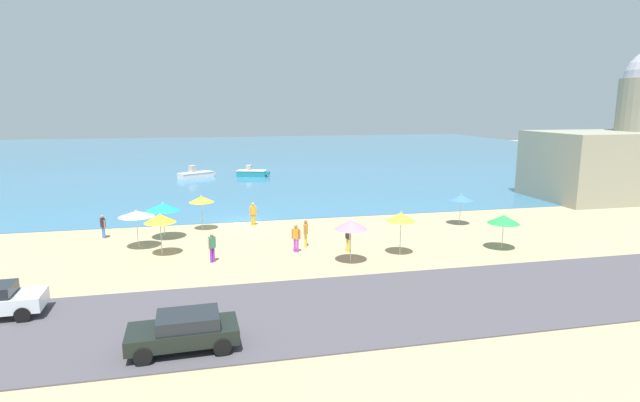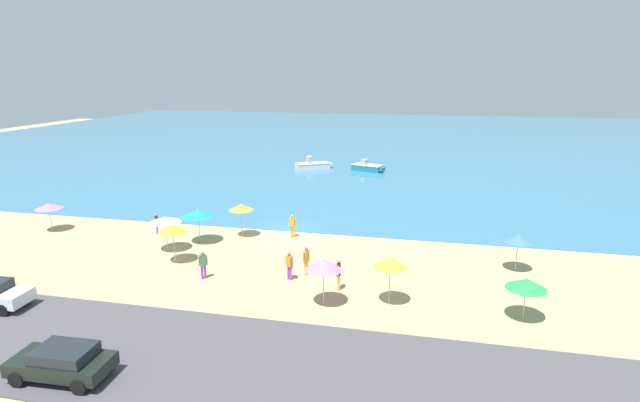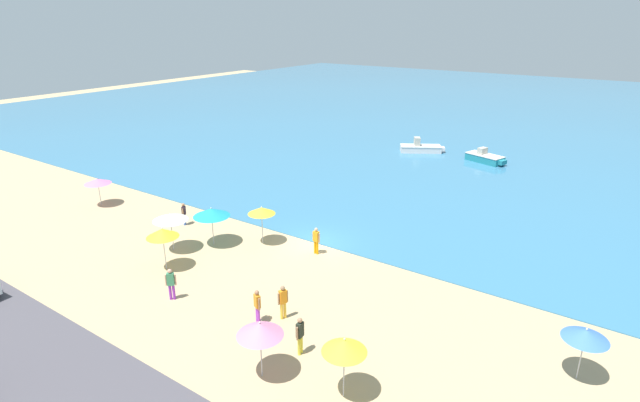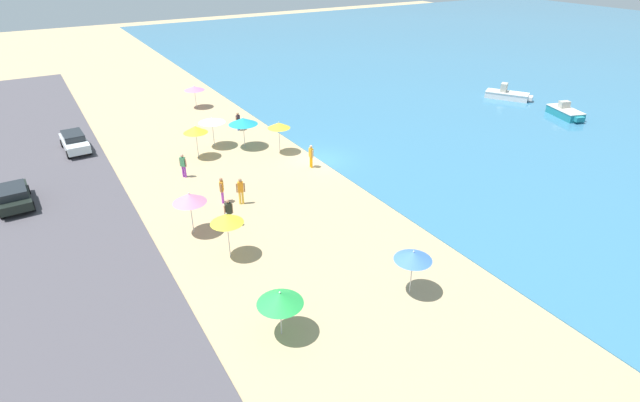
{
  "view_description": "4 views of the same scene",
  "coord_description": "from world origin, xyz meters",
  "px_view_note": "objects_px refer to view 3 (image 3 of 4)",
  "views": [
    {
      "loc": [
        -2.29,
        -38.17,
        8.88
      ],
      "look_at": [
        6.28,
        0.11,
        1.39
      ],
      "focal_mm": 28.0,
      "sensor_mm": 36.0,
      "label": 1
    },
    {
      "loc": [
        10.5,
        -35.45,
        12.04
      ],
      "look_at": [
        2.2,
        1.99,
        2.05
      ],
      "focal_mm": 28.0,
      "sensor_mm": 36.0,
      "label": 2
    },
    {
      "loc": [
        16.87,
        -24.15,
        13.9
      ],
      "look_at": [
        -1.11,
        1.99,
        2.11
      ],
      "focal_mm": 28.0,
      "sensor_mm": 36.0,
      "label": 3
    },
    {
      "loc": [
        30.41,
        -18.07,
        15.15
      ],
      "look_at": [
        7.23,
        -4.27,
        0.89
      ],
      "focal_mm": 28.0,
      "sensor_mm": 36.0,
      "label": 4
    }
  ],
  "objects_px": {
    "beach_umbrella_3": "(344,346)",
    "beach_umbrella_7": "(162,233)",
    "beach_umbrella_0": "(586,334)",
    "skiff_nearshore": "(421,148)",
    "beach_umbrella_8": "(262,211)",
    "bather_5": "(316,239)",
    "beach_umbrella_1": "(211,212)",
    "beach_umbrella_4": "(260,329)",
    "bather_2": "(171,282)",
    "beach_umbrella_6": "(98,181)",
    "bather_1": "(184,213)",
    "skiff_offshore": "(485,158)",
    "bather_4": "(257,305)",
    "bather_3": "(283,300)",
    "beach_umbrella_2": "(170,217)",
    "bather_0": "(300,334)"
  },
  "relations": [
    {
      "from": "skiff_offshore",
      "to": "skiff_nearshore",
      "type": "bearing_deg",
      "value": 179.54
    },
    {
      "from": "beach_umbrella_1",
      "to": "beach_umbrella_4",
      "type": "distance_m",
      "value": 13.4
    },
    {
      "from": "bather_2",
      "to": "bather_5",
      "type": "relative_size",
      "value": 1.01
    },
    {
      "from": "beach_umbrella_4",
      "to": "bather_5",
      "type": "relative_size",
      "value": 1.5
    },
    {
      "from": "beach_umbrella_0",
      "to": "skiff_offshore",
      "type": "relative_size",
      "value": 0.56
    },
    {
      "from": "beach_umbrella_6",
      "to": "beach_umbrella_7",
      "type": "height_order",
      "value": "beach_umbrella_7"
    },
    {
      "from": "beach_umbrella_1",
      "to": "skiff_nearshore",
      "type": "height_order",
      "value": "beach_umbrella_1"
    },
    {
      "from": "bather_3",
      "to": "skiff_offshore",
      "type": "distance_m",
      "value": 33.29
    },
    {
      "from": "bather_5",
      "to": "beach_umbrella_3",
      "type": "bearing_deg",
      "value": -50.2
    },
    {
      "from": "beach_umbrella_7",
      "to": "beach_umbrella_2",
      "type": "bearing_deg",
      "value": 130.17
    },
    {
      "from": "bather_3",
      "to": "skiff_nearshore",
      "type": "xyz_separation_m",
      "value": [
        -7.49,
        33.34,
        -0.52
      ]
    },
    {
      "from": "beach_umbrella_3",
      "to": "beach_umbrella_4",
      "type": "xyz_separation_m",
      "value": [
        -3.37,
        -0.91,
        -0.08
      ]
    },
    {
      "from": "beach_umbrella_6",
      "to": "skiff_offshore",
      "type": "height_order",
      "value": "beach_umbrella_6"
    },
    {
      "from": "bather_1",
      "to": "bather_3",
      "type": "xyz_separation_m",
      "value": [
        13.06,
        -5.21,
        0.1
      ]
    },
    {
      "from": "bather_0",
      "to": "skiff_offshore",
      "type": "bearing_deg",
      "value": 94.6
    },
    {
      "from": "beach_umbrella_3",
      "to": "beach_umbrella_6",
      "type": "height_order",
      "value": "beach_umbrella_3"
    },
    {
      "from": "beach_umbrella_7",
      "to": "beach_umbrella_6",
      "type": "bearing_deg",
      "value": 162.33
    },
    {
      "from": "beach_umbrella_8",
      "to": "bather_2",
      "type": "bearing_deg",
      "value": -85.58
    },
    {
      "from": "beach_umbrella_0",
      "to": "bather_2",
      "type": "bearing_deg",
      "value": -163.89
    },
    {
      "from": "beach_umbrella_6",
      "to": "bather_1",
      "type": "xyz_separation_m",
      "value": [
        8.43,
        1.07,
        -1.06
      ]
    },
    {
      "from": "beach_umbrella_7",
      "to": "bather_2",
      "type": "height_order",
      "value": "beach_umbrella_7"
    },
    {
      "from": "beach_umbrella_2",
      "to": "beach_umbrella_7",
      "type": "xyz_separation_m",
      "value": [
        1.59,
        -1.88,
        0.05
      ]
    },
    {
      "from": "beach_umbrella_7",
      "to": "skiff_nearshore",
      "type": "bearing_deg",
      "value": 87.7
    },
    {
      "from": "beach_umbrella_0",
      "to": "beach_umbrella_4",
      "type": "height_order",
      "value": "beach_umbrella_4"
    },
    {
      "from": "beach_umbrella_0",
      "to": "beach_umbrella_4",
      "type": "distance_m",
      "value": 12.88
    },
    {
      "from": "beach_umbrella_3",
      "to": "beach_umbrella_7",
      "type": "relative_size",
      "value": 1.02
    },
    {
      "from": "beach_umbrella_4",
      "to": "bather_0",
      "type": "distance_m",
      "value": 2.45
    },
    {
      "from": "bather_2",
      "to": "beach_umbrella_3",
      "type": "bearing_deg",
      "value": -4.95
    },
    {
      "from": "bather_1",
      "to": "bather_5",
      "type": "distance_m",
      "value": 10.43
    },
    {
      "from": "beach_umbrella_3",
      "to": "skiff_nearshore",
      "type": "distance_m",
      "value": 38.44
    },
    {
      "from": "bather_2",
      "to": "bather_5",
      "type": "height_order",
      "value": "bather_2"
    },
    {
      "from": "beach_umbrella_0",
      "to": "skiff_nearshore",
      "type": "xyz_separation_m",
      "value": [
        -20.06,
        29.93,
        -1.63
      ]
    },
    {
      "from": "beach_umbrella_2",
      "to": "beach_umbrella_8",
      "type": "distance_m",
      "value": 5.62
    },
    {
      "from": "beach_umbrella_0",
      "to": "bather_5",
      "type": "height_order",
      "value": "beach_umbrella_0"
    },
    {
      "from": "beach_umbrella_4",
      "to": "bather_4",
      "type": "bearing_deg",
      "value": 133.56
    },
    {
      "from": "beach_umbrella_2",
      "to": "bather_0",
      "type": "distance_m",
      "value": 13.31
    },
    {
      "from": "beach_umbrella_8",
      "to": "bather_3",
      "type": "height_order",
      "value": "beach_umbrella_8"
    },
    {
      "from": "beach_umbrella_4",
      "to": "bather_3",
      "type": "xyz_separation_m",
      "value": [
        -1.89,
        3.78,
        -1.26
      ]
    },
    {
      "from": "beach_umbrella_8",
      "to": "bather_1",
      "type": "height_order",
      "value": "beach_umbrella_8"
    },
    {
      "from": "beach_umbrella_3",
      "to": "skiff_nearshore",
      "type": "height_order",
      "value": "beach_umbrella_3"
    },
    {
      "from": "beach_umbrella_8",
      "to": "bather_5",
      "type": "xyz_separation_m",
      "value": [
        3.74,
        0.73,
        -1.3
      ]
    },
    {
      "from": "beach_umbrella_0",
      "to": "bather_0",
      "type": "xyz_separation_m",
      "value": [
        -10.26,
        -5.13,
        -1.09
      ]
    },
    {
      "from": "beach_umbrella_0",
      "to": "beach_umbrella_2",
      "type": "distance_m",
      "value": 23.02
    },
    {
      "from": "beach_umbrella_8",
      "to": "bather_4",
      "type": "distance_m",
      "value": 9.07
    },
    {
      "from": "bather_3",
      "to": "bather_4",
      "type": "bearing_deg",
      "value": -129.4
    },
    {
      "from": "beach_umbrella_2",
      "to": "beach_umbrella_6",
      "type": "distance_m",
      "value": 11.29
    },
    {
      "from": "beach_umbrella_2",
      "to": "bather_2",
      "type": "xyz_separation_m",
      "value": [
        4.55,
        -3.9,
        -1.26
      ]
    },
    {
      "from": "beach_umbrella_2",
      "to": "bather_4",
      "type": "height_order",
      "value": "beach_umbrella_2"
    },
    {
      "from": "beach_umbrella_1",
      "to": "bather_1",
      "type": "distance_m",
      "value": 4.44
    },
    {
      "from": "beach_umbrella_3",
      "to": "beach_umbrella_8",
      "type": "xyz_separation_m",
      "value": [
        -11.73,
        8.87,
        -0.07
      ]
    }
  ]
}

